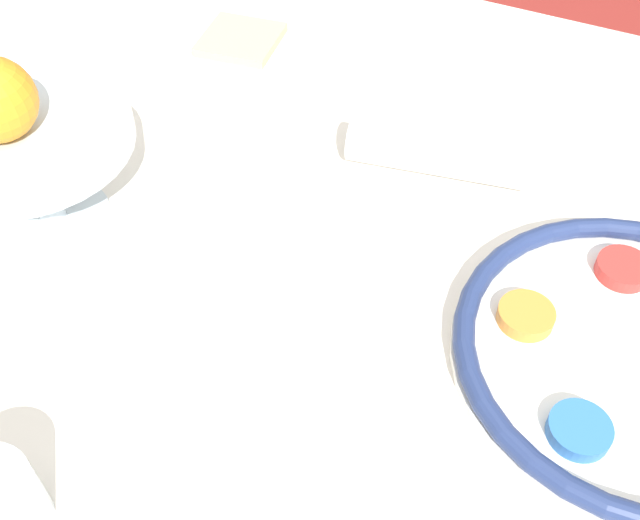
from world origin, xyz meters
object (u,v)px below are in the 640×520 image
(fruit_stand, at_px, (26,143))
(napkin_roll, at_px, (437,152))
(bread_plate, at_px, (241,44))
(seder_plate, at_px, (639,356))

(fruit_stand, distance_m, napkin_roll, 0.43)
(fruit_stand, height_order, bread_plate, fruit_stand)
(napkin_roll, bearing_deg, bread_plate, -20.79)
(seder_plate, distance_m, fruit_stand, 0.60)
(seder_plate, height_order, bread_plate, seder_plate)
(seder_plate, distance_m, bread_plate, 0.64)
(fruit_stand, bearing_deg, seder_plate, -172.62)
(seder_plate, relative_size, fruit_stand, 1.58)
(fruit_stand, height_order, napkin_roll, fruit_stand)
(bread_plate, height_order, napkin_roll, napkin_roll)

